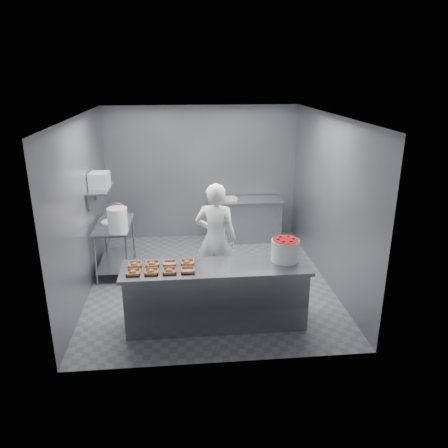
{
  "coord_description": "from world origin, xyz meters",
  "views": [
    {
      "loc": [
        -0.43,
        -6.8,
        3.44
      ],
      "look_at": [
        0.23,
        -0.2,
        1.11
      ],
      "focal_mm": 35.0,
      "sensor_mm": 36.0,
      "label": 1
    }
  ],
  "objects_px": {
    "tray_0": "(133,272)",
    "tray_6": "(170,263)",
    "tray_5": "(152,264)",
    "tray_7": "(187,262)",
    "worker": "(216,238)",
    "glaze_bucket": "(118,219)",
    "tray_1": "(151,272)",
    "tray_3": "(188,270)",
    "back_counter": "(246,220)",
    "appliance": "(99,180)",
    "tray_4": "(135,265)",
    "prep_table": "(115,240)",
    "service_counter": "(216,295)",
    "tray_2": "(170,271)",
    "strawberry_tub": "(285,249)"
  },
  "relations": [
    {
      "from": "tray_2",
      "to": "strawberry_tub",
      "type": "height_order",
      "value": "strawberry_tub"
    },
    {
      "from": "back_counter",
      "to": "tray_5",
      "type": "height_order",
      "value": "tray_5"
    },
    {
      "from": "tray_6",
      "to": "strawberry_tub",
      "type": "xyz_separation_m",
      "value": [
        1.62,
        -0.01,
        0.15
      ]
    },
    {
      "from": "worker",
      "to": "strawberry_tub",
      "type": "relative_size",
      "value": 4.65
    },
    {
      "from": "worker",
      "to": "tray_7",
      "type": "bearing_deg",
      "value": 77.91
    },
    {
      "from": "prep_table",
      "to": "tray_3",
      "type": "height_order",
      "value": "tray_3"
    },
    {
      "from": "tray_0",
      "to": "tray_4",
      "type": "bearing_deg",
      "value": 90.0
    },
    {
      "from": "strawberry_tub",
      "to": "glaze_bucket",
      "type": "bearing_deg",
      "value": 150.36
    },
    {
      "from": "tray_7",
      "to": "tray_5",
      "type": "bearing_deg",
      "value": 180.0
    },
    {
      "from": "tray_5",
      "to": "tray_7",
      "type": "height_order",
      "value": "same"
    },
    {
      "from": "worker",
      "to": "tray_0",
      "type": "bearing_deg",
      "value": 59.53
    },
    {
      "from": "strawberry_tub",
      "to": "tray_2",
      "type": "bearing_deg",
      "value": -171.85
    },
    {
      "from": "worker",
      "to": "glaze_bucket",
      "type": "height_order",
      "value": "worker"
    },
    {
      "from": "tray_5",
      "to": "glaze_bucket",
      "type": "relative_size",
      "value": 0.37
    },
    {
      "from": "tray_7",
      "to": "strawberry_tub",
      "type": "relative_size",
      "value": 0.48
    },
    {
      "from": "tray_3",
      "to": "tray_7",
      "type": "bearing_deg",
      "value": 90.7
    },
    {
      "from": "tray_3",
      "to": "prep_table",
      "type": "bearing_deg",
      "value": 121.31
    },
    {
      "from": "service_counter",
      "to": "tray_5",
      "type": "bearing_deg",
      "value": 171.94
    },
    {
      "from": "tray_1",
      "to": "tray_3",
      "type": "height_order",
      "value": "tray_1"
    },
    {
      "from": "service_counter",
      "to": "tray_5",
      "type": "distance_m",
      "value": 1.0
    },
    {
      "from": "tray_0",
      "to": "tray_6",
      "type": "distance_m",
      "value": 0.54
    },
    {
      "from": "tray_0",
      "to": "tray_5",
      "type": "bearing_deg",
      "value": 45.82
    },
    {
      "from": "tray_3",
      "to": "glaze_bucket",
      "type": "xyz_separation_m",
      "value": [
        -1.12,
        1.65,
        0.2
      ]
    },
    {
      "from": "worker",
      "to": "tray_4",
      "type": "bearing_deg",
      "value": 52.72
    },
    {
      "from": "tray_2",
      "to": "service_counter",
      "type": "bearing_deg",
      "value": 11.05
    },
    {
      "from": "service_counter",
      "to": "tray_3",
      "type": "distance_m",
      "value": 0.62
    },
    {
      "from": "strawberry_tub",
      "to": "glaze_bucket",
      "type": "relative_size",
      "value": 0.78
    },
    {
      "from": "tray_6",
      "to": "strawberry_tub",
      "type": "bearing_deg",
      "value": -0.53
    },
    {
      "from": "tray_2",
      "to": "worker",
      "type": "bearing_deg",
      "value": 58.24
    },
    {
      "from": "tray_6",
      "to": "tray_7",
      "type": "distance_m",
      "value": 0.24
    },
    {
      "from": "service_counter",
      "to": "worker",
      "type": "xyz_separation_m",
      "value": [
        0.08,
        1.03,
        0.46
      ]
    },
    {
      "from": "tray_6",
      "to": "tray_3",
      "type": "bearing_deg",
      "value": -45.82
    },
    {
      "from": "prep_table",
      "to": "tray_4",
      "type": "height_order",
      "value": "tray_4"
    },
    {
      "from": "worker",
      "to": "appliance",
      "type": "distance_m",
      "value": 2.25
    },
    {
      "from": "back_counter",
      "to": "worker",
      "type": "xyz_separation_m",
      "value": [
        -0.82,
        -2.22,
        0.46
      ]
    },
    {
      "from": "tray_4",
      "to": "strawberry_tub",
      "type": "bearing_deg",
      "value": -0.41
    },
    {
      "from": "tray_2",
      "to": "tray_4",
      "type": "relative_size",
      "value": 1.0
    },
    {
      "from": "tray_1",
      "to": "appliance",
      "type": "relative_size",
      "value": 0.54
    },
    {
      "from": "tray_4",
      "to": "worker",
      "type": "xyz_separation_m",
      "value": [
        1.19,
        0.91,
        -0.01
      ]
    },
    {
      "from": "prep_table",
      "to": "glaze_bucket",
      "type": "distance_m",
      "value": 0.69
    },
    {
      "from": "prep_table",
      "to": "strawberry_tub",
      "type": "xyz_separation_m",
      "value": [
        2.64,
        -1.84,
        0.48
      ]
    },
    {
      "from": "tray_0",
      "to": "tray_2",
      "type": "relative_size",
      "value": 1.0
    },
    {
      "from": "worker",
      "to": "glaze_bucket",
      "type": "distance_m",
      "value": 1.68
    },
    {
      "from": "tray_1",
      "to": "tray_5",
      "type": "bearing_deg",
      "value": 90.0
    },
    {
      "from": "prep_table",
      "to": "tray_0",
      "type": "xyz_separation_m",
      "value": [
        0.54,
        -2.07,
        0.33
      ]
    },
    {
      "from": "tray_1",
      "to": "tray_4",
      "type": "relative_size",
      "value": 1.0
    },
    {
      "from": "tray_6",
      "to": "worker",
      "type": "xyz_separation_m",
      "value": [
        0.71,
        0.91,
        -0.01
      ]
    },
    {
      "from": "tray_3",
      "to": "appliance",
      "type": "relative_size",
      "value": 0.54
    },
    {
      "from": "tray_0",
      "to": "tray_5",
      "type": "distance_m",
      "value": 0.34
    },
    {
      "from": "back_counter",
      "to": "glaze_bucket",
      "type": "distance_m",
      "value": 3.03
    }
  ]
}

